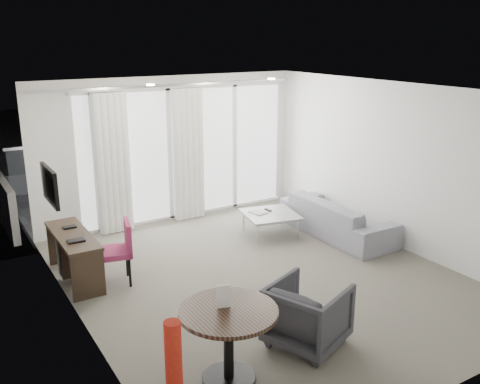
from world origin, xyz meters
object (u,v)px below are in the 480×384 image
round_table (229,345)px  tub_armchair (308,314)px  rattan_chair_a (198,181)px  desk_chair (114,253)px  desk (74,257)px  coffee_table (270,224)px  red_lamp (174,384)px  sofa (337,217)px  rattan_chair_b (225,163)px

round_table → tub_armchair: 1.06m
round_table → rattan_chair_a: 6.12m
desk_chair → rattan_chair_a: bearing=60.4°
desk → tub_armchair: (1.76, -2.95, 0.02)m
coffee_table → tub_armchair: bearing=-117.2°
desk → red_lamp: size_ratio=1.27×
desk_chair → sofa: bearing=11.1°
rattan_chair_a → round_table: bearing=-107.9°
desk → rattan_chair_a: (3.19, 2.53, 0.05)m
tub_armchair → coffee_table: size_ratio=0.92×
round_table → red_lamp: bearing=-147.7°
tub_armchair → sofa: (2.50, 2.39, -0.04)m
desk → rattan_chair_b: 5.51m
desk → coffee_table: bearing=0.4°
desk_chair → red_lamp: bearing=-86.1°
desk → red_lamp: (-0.10, -3.57, 0.23)m
tub_armchair → sofa: size_ratio=0.36×
coffee_table → red_lamp: bearing=-133.3°
rattan_chair_b → tub_armchair: bearing=-123.5°
desk → rattan_chair_a: bearing=38.5°
desk → coffee_table: 3.29m
desk → sofa: size_ratio=0.66×
desk_chair → red_lamp: (-0.54, -3.17, 0.13)m
desk → rattan_chair_b: rattan_chair_b is taller
coffee_table → rattan_chair_a: (-0.10, 2.51, 0.19)m
tub_armchair → sofa: bearing=-68.2°
round_table → tub_armchair: size_ratio=1.22×
desk → round_table: bearing=-77.1°
desk → sofa: desk is taller
sofa → desk_chair: bearing=87.6°
coffee_table → rattan_chair_b: 3.55m
red_lamp → rattan_chair_a: red_lamp is taller
red_lamp → sofa: size_ratio=0.52×
desk_chair → rattan_chair_b: size_ratio=0.98×
round_table → sofa: (3.56, 2.51, -0.07)m
desk → rattan_chair_b: size_ratio=1.60×
red_lamp → rattan_chair_b: (4.42, 6.97, -0.12)m
red_lamp → tub_armchair: red_lamp is taller
red_lamp → rattan_chair_b: size_ratio=1.26×
desk_chair → rattan_chair_a: desk_chair is taller
red_lamp → tub_armchair: (1.85, 0.61, -0.21)m
round_table → coffee_table: 4.03m
coffee_table → sofa: 1.14m
desk → desk_chair: 0.60m
red_lamp → rattan_chair_b: bearing=57.6°
sofa → rattan_chair_b: bearing=-1.0°
desk_chair → rattan_chair_b: bearing=57.9°
desk_chair → rattan_chair_a: 4.02m
rattan_chair_a → desk_chair: bearing=-127.1°
tub_armchair → rattan_chair_b: size_ratio=0.88×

